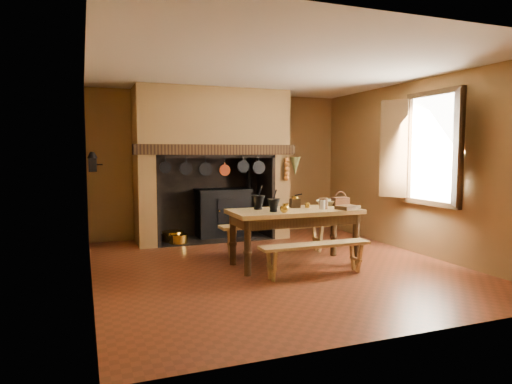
{
  "coord_description": "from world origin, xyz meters",
  "views": [
    {
      "loc": [
        -2.57,
        -5.97,
        1.64
      ],
      "look_at": [
        -0.18,
        0.3,
        1.06
      ],
      "focal_mm": 32.0,
      "sensor_mm": 36.0,
      "label": 1
    }
  ],
  "objects_px": {
    "work_table": "(295,218)",
    "wicker_basket": "(340,201)",
    "iron_range": "(223,212)",
    "coffee_grinder": "(295,202)",
    "bench_front": "(315,252)",
    "mixing_bowl": "(328,203)"
  },
  "relations": [
    {
      "from": "work_table",
      "to": "wicker_basket",
      "type": "height_order",
      "value": "wicker_basket"
    },
    {
      "from": "iron_range",
      "to": "wicker_basket",
      "type": "height_order",
      "value": "iron_range"
    },
    {
      "from": "wicker_basket",
      "to": "coffee_grinder",
      "type": "bearing_deg",
      "value": -177.14
    },
    {
      "from": "bench_front",
      "to": "mixing_bowl",
      "type": "height_order",
      "value": "mixing_bowl"
    },
    {
      "from": "work_table",
      "to": "coffee_grinder",
      "type": "relative_size",
      "value": 8.96
    },
    {
      "from": "iron_range",
      "to": "mixing_bowl",
      "type": "height_order",
      "value": "iron_range"
    },
    {
      "from": "work_table",
      "to": "bench_front",
      "type": "relative_size",
      "value": 1.22
    },
    {
      "from": "work_table",
      "to": "wicker_basket",
      "type": "distance_m",
      "value": 0.88
    },
    {
      "from": "bench_front",
      "to": "iron_range",
      "type": "bearing_deg",
      "value": 96.05
    },
    {
      "from": "bench_front",
      "to": "coffee_grinder",
      "type": "distance_m",
      "value": 1.0
    },
    {
      "from": "bench_front",
      "to": "coffee_grinder",
      "type": "relative_size",
      "value": 7.37
    },
    {
      "from": "coffee_grinder",
      "to": "wicker_basket",
      "type": "xyz_separation_m",
      "value": [
        0.75,
        -0.04,
        -0.01
      ]
    },
    {
      "from": "work_table",
      "to": "mixing_bowl",
      "type": "relative_size",
      "value": 5.58
    },
    {
      "from": "bench_front",
      "to": "wicker_basket",
      "type": "distance_m",
      "value": 1.28
    },
    {
      "from": "wicker_basket",
      "to": "iron_range",
      "type": "bearing_deg",
      "value": 122.54
    },
    {
      "from": "mixing_bowl",
      "to": "wicker_basket",
      "type": "bearing_deg",
      "value": -48.59
    },
    {
      "from": "iron_range",
      "to": "mixing_bowl",
      "type": "xyz_separation_m",
      "value": [
        1.05,
        -2.21,
        0.38
      ]
    },
    {
      "from": "work_table",
      "to": "wicker_basket",
      "type": "bearing_deg",
      "value": 9.09
    },
    {
      "from": "work_table",
      "to": "wicker_basket",
      "type": "xyz_separation_m",
      "value": [
        0.84,
        0.13,
        0.2
      ]
    },
    {
      "from": "coffee_grinder",
      "to": "wicker_basket",
      "type": "distance_m",
      "value": 0.76
    },
    {
      "from": "coffee_grinder",
      "to": "bench_front",
      "type": "bearing_deg",
      "value": -89.01
    },
    {
      "from": "work_table",
      "to": "mixing_bowl",
      "type": "bearing_deg",
      "value": 21.29
    }
  ]
}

